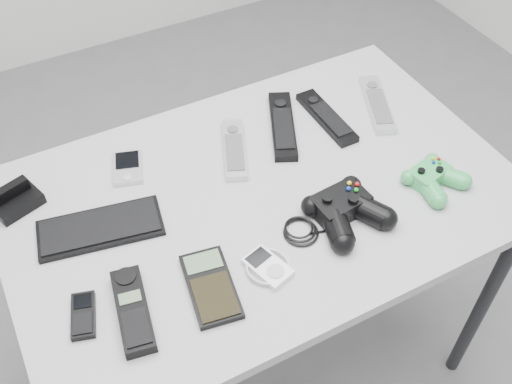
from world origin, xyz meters
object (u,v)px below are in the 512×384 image
pda (128,168)px  mp3_player (268,267)px  remote_silver_a (234,149)px  remote_black_b (327,117)px  pda_keyboard (100,228)px  controller_green (434,177)px  cordless_handset (133,310)px  mobile_phone (83,315)px  controller_black (345,208)px  calculator (211,286)px  remote_silver_b (377,104)px  desk (261,212)px  remote_black_a (283,125)px

pda → mp3_player: bearing=-50.7°
remote_silver_a → remote_black_b: bearing=22.3°
pda_keyboard → controller_green: (0.68, -0.21, 0.01)m
cordless_handset → controller_green: (0.69, 0.01, 0.01)m
remote_black_b → mobile_phone: bearing=-159.6°
pda → cordless_handset: (-0.12, -0.36, 0.01)m
cordless_handset → controller_black: 0.47m
pda_keyboard → calculator: calculator is taller
pda_keyboard → remote_silver_b: (0.73, 0.06, 0.00)m
remote_black_b → calculator: 0.55m
pda_keyboard → controller_green: bearing=-6.4°
remote_silver_b → controller_black: bearing=-112.5°
remote_silver_a → calculator: 0.37m
remote_black_b → remote_silver_b: size_ratio=0.98×
desk → pda: bearing=139.1°
remote_black_a → mp3_player: (-0.23, -0.34, -0.00)m
mp3_player → controller_green: (0.43, 0.03, 0.01)m
remote_black_b → controller_black: 0.31m
cordless_handset → controller_green: controller_green is taller
desk → remote_silver_a: remote_silver_a is taller
controller_black → controller_green: bearing=-7.3°
remote_black_b → pda_keyboard: bearing=-173.0°
pda_keyboard → pda: bearing=62.8°
pda_keyboard → controller_black: bearing=-13.0°
desk → calculator: 0.27m
mobile_phone → calculator: same height
pda → pda_keyboard: bearing=-109.7°
pda_keyboard → calculator: bearing=-48.4°
remote_silver_a → mobile_phone: 0.51m
desk → remote_black_b: 0.30m
remote_silver_b → pda: bearing=-163.7°
desk → remote_silver_b: bearing=17.4°
cordless_handset → controller_green: 0.69m
pda_keyboard → mobile_phone: 0.20m
remote_silver_b → mobile_phone: (-0.82, -0.24, -0.00)m
controller_black → controller_green: size_ratio=2.07×
desk → remote_black_a: size_ratio=4.70×
controller_green → desk: bearing=144.2°
remote_black_b → remote_black_a: bearing=168.3°
mobile_phone → calculator: bearing=4.3°
remote_silver_a → mobile_phone: remote_silver_a is taller
mobile_phone → mp3_player: same height
remote_black_b → mobile_phone: size_ratio=2.20×
pda_keyboard → mobile_phone: bearing=-105.6°
desk → remote_black_a: remote_black_a is taller
desk → cordless_handset: bearing=-155.7°
remote_black_b → mp3_player: 0.47m
desk → remote_silver_b: size_ratio=5.14×
controller_green → controller_black: bearing=165.3°
pda → calculator: 0.37m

